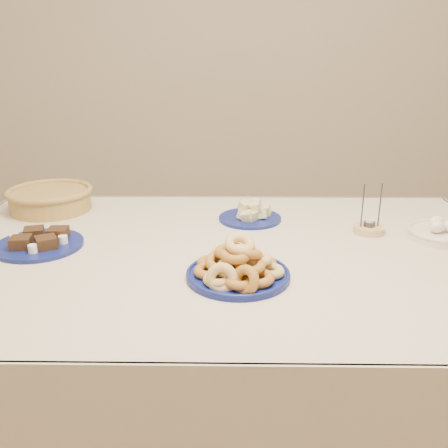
{
  "coord_description": "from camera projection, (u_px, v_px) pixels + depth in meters",
  "views": [
    {
      "loc": [
        0.02,
        -1.34,
        1.31
      ],
      "look_at": [
        0.0,
        -0.05,
        0.85
      ],
      "focal_mm": 40.0,
      "sensor_mm": 36.0,
      "label": 1
    }
  ],
  "objects": [
    {
      "name": "dining_table",
      "position": [
        224.0,
        283.0,
        1.49
      ],
      "size": [
        1.71,
        1.11,
        0.75
      ],
      "color": "brown",
      "rests_on": "ground"
    },
    {
      "name": "wicker_basket",
      "position": [
        50.0,
        198.0,
        1.8
      ],
      "size": [
        0.36,
        0.36,
        0.08
      ],
      "rotation": [
        0.0,
        0.0,
        0.19
      ],
      "color": "olive",
      "rests_on": "dining_table"
    },
    {
      "name": "donut_platter",
      "position": [
        238.0,
        267.0,
        1.26
      ],
      "size": [
        0.34,
        0.34,
        0.12
      ],
      "rotation": [
        0.0,
        0.0,
        -0.31
      ],
      "color": "navy",
      "rests_on": "dining_table"
    },
    {
      "name": "egg_bowl",
      "position": [
        440.0,
        232.0,
        1.53
      ],
      "size": [
        0.25,
        0.25,
        0.06
      ],
      "rotation": [
        0.0,
        0.0,
        0.38
      ],
      "color": "silver",
      "rests_on": "dining_table"
    },
    {
      "name": "brownie_plate",
      "position": [
        39.0,
        242.0,
        1.47
      ],
      "size": [
        0.29,
        0.29,
        0.05
      ],
      "rotation": [
        0.0,
        0.0,
        0.15
      ],
      "color": "navy",
      "rests_on": "dining_table"
    },
    {
      "name": "candle_holder",
      "position": [
        369.0,
        228.0,
        1.58
      ],
      "size": [
        0.11,
        0.11,
        0.16
      ],
      "rotation": [
        0.0,
        0.0,
        0.1
      ],
      "color": "tan",
      "rests_on": "dining_table"
    },
    {
      "name": "melon_plate",
      "position": [
        251.0,
        214.0,
        1.7
      ],
      "size": [
        0.25,
        0.25,
        0.07
      ],
      "rotation": [
        0.0,
        0.0,
        0.17
      ],
      "color": "navy",
      "rests_on": "dining_table"
    }
  ]
}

